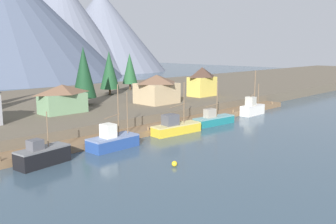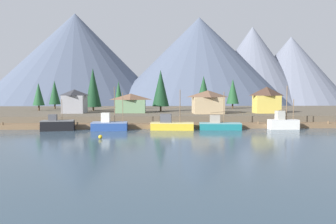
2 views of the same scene
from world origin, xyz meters
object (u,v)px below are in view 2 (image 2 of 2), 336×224
at_px(fishing_boat_yellow, 171,125).
at_px(house_yellow, 267,100).
at_px(house_tan, 208,102).
at_px(house_green, 131,103).
at_px(fishing_boat_blue, 109,125).
at_px(conifer_mid_right, 233,91).
at_px(fishing_boat_white, 283,123).
at_px(fishing_boat_black, 57,125).
at_px(fishing_boat_teal, 220,125).
at_px(conifer_back_right, 39,94).
at_px(conifer_mid_left, 161,88).
at_px(conifer_back_left, 55,92).
at_px(conifer_near_right, 119,92).
at_px(channel_buoy, 100,137).
at_px(conifer_near_left, 93,87).
at_px(conifer_centre, 204,90).
at_px(house_grey, 75,101).

bearing_deg(fishing_boat_yellow, house_yellow, 37.32).
relative_size(house_tan, house_green, 0.97).
height_order(fishing_boat_blue, conifer_mid_right, conifer_mid_right).
height_order(fishing_boat_blue, fishing_boat_white, fishing_boat_white).
bearing_deg(fishing_boat_yellow, fishing_boat_blue, -174.15).
height_order(fishing_boat_white, conifer_mid_right, conifer_mid_right).
xyz_separation_m(fishing_boat_black, fishing_boat_teal, (34.48, 0.14, -0.25)).
relative_size(fishing_boat_white, house_yellow, 1.33).
relative_size(fishing_boat_blue, conifer_back_right, 1.08).
relative_size(fishing_boat_white, conifer_back_right, 1.11).
xyz_separation_m(fishing_boat_yellow, conifer_mid_left, (-1.82, 24.48, 8.17)).
xyz_separation_m(fishing_boat_black, conifer_back_left, (-13.86, 41.28, 6.85)).
distance_m(fishing_boat_black, conifer_back_left, 44.08).
relative_size(house_yellow, house_green, 0.85).
distance_m(fishing_boat_teal, conifer_near_right, 47.07).
height_order(conifer_mid_left, conifer_mid_right, conifer_mid_left).
distance_m(fishing_boat_black, fishing_boat_yellow, 24.00).
distance_m(conifer_mid_left, conifer_mid_right, 29.81).
bearing_deg(conifer_near_right, conifer_mid_right, 2.54).
xyz_separation_m(house_tan, channel_buoy, (-23.40, -27.71, -5.28)).
bearing_deg(conifer_near_right, house_green, -73.96).
height_order(fishing_boat_black, fishing_boat_white, fishing_boat_white).
distance_m(fishing_boat_blue, house_tan, 28.75).
height_order(fishing_boat_yellow, house_tan, house_tan).
bearing_deg(house_tan, channel_buoy, -130.18).
xyz_separation_m(house_yellow, house_green, (-36.77, 2.58, -0.95)).
height_order(conifer_near_left, conifer_centre, conifer_near_left).
xyz_separation_m(fishing_boat_black, conifer_near_right, (8.25, 38.58, 6.84)).
bearing_deg(fishing_boat_teal, conifer_back_left, 145.13).
relative_size(conifer_near_left, conifer_mid_right, 1.26).
xyz_separation_m(house_yellow, house_grey, (-51.85, 2.21, -0.38)).
bearing_deg(house_tan, house_green, 170.86).
relative_size(fishing_boat_teal, fishing_boat_white, 0.96).
bearing_deg(conifer_mid_left, conifer_near_left, 166.56).
height_order(house_yellow, house_grey, house_yellow).
height_order(house_yellow, conifer_centre, conifer_centre).
distance_m(house_grey, conifer_back_left, 26.06).
distance_m(conifer_back_right, conifer_centre, 51.79).
relative_size(fishing_boat_black, conifer_centre, 0.64).
height_order(fishing_boat_blue, conifer_back_left, conifer_back_left).
bearing_deg(fishing_boat_blue, house_grey, 121.23).
bearing_deg(channel_buoy, conifer_mid_left, 73.20).
relative_size(house_grey, conifer_mid_right, 0.62).
height_order(fishing_boat_yellow, conifer_mid_right, conifer_mid_right).
bearing_deg(conifer_back_left, conifer_near_right, -6.98).
bearing_deg(conifer_centre, fishing_boat_teal, -93.21).
distance_m(house_tan, conifer_near_right, 34.95).
bearing_deg(conifer_back_left, fishing_boat_yellow, -47.43).
bearing_deg(fishing_boat_blue, house_yellow, 20.67).
bearing_deg(conifer_centre, channel_buoy, -118.25).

